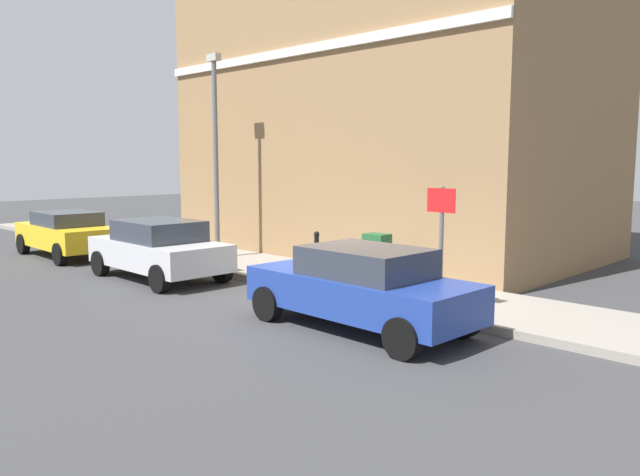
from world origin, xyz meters
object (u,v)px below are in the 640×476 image
at_px(car_blue, 361,286).
at_px(utility_cabinet, 377,261).
at_px(car_yellow, 67,233).
at_px(lamppost, 216,147).
at_px(bollard_near_cabinet, 317,251).
at_px(car_silver, 159,248).
at_px(street_sign, 441,230).

xyz_separation_m(car_blue, utility_cabinet, (2.65, 1.83, -0.07)).
height_order(car_yellow, lamppost, lamppost).
xyz_separation_m(utility_cabinet, bollard_near_cabinet, (0.10, 2.00, 0.02)).
relative_size(car_silver, lamppost, 0.71).
xyz_separation_m(utility_cabinet, lamppost, (-0.16, 5.77, 2.62)).
relative_size(bollard_near_cabinet, lamppost, 0.18).
xyz_separation_m(utility_cabinet, street_sign, (-1.09, -2.39, 0.98)).
relative_size(bollard_near_cabinet, street_sign, 0.45).
relative_size(street_sign, lamppost, 0.40).
height_order(street_sign, lamppost, lamppost).
bearing_deg(bollard_near_cabinet, car_blue, -125.70).
bearing_deg(street_sign, bollard_near_cabinet, 74.88).
xyz_separation_m(car_yellow, street_sign, (1.63, -12.37, 0.93)).
relative_size(car_yellow, utility_cabinet, 3.60).
distance_m(car_yellow, street_sign, 12.51).
distance_m(car_blue, bollard_near_cabinet, 4.72).
bearing_deg(car_blue, street_sign, -108.50).
bearing_deg(car_yellow, bollard_near_cabinet, -158.82).
distance_m(car_silver, bollard_near_cabinet, 3.90).
height_order(bollard_near_cabinet, lamppost, lamppost).
xyz_separation_m(car_silver, utility_cabinet, (2.67, -4.75, -0.09)).
height_order(car_blue, bollard_near_cabinet, car_blue).
relative_size(car_silver, bollard_near_cabinet, 3.91).
distance_m(car_blue, street_sign, 1.90).
bearing_deg(street_sign, car_yellow, 97.53).
bearing_deg(bollard_near_cabinet, car_yellow, 109.48).
distance_m(car_silver, car_yellow, 5.23).
distance_m(utility_cabinet, street_sign, 2.81).
height_order(car_yellow, street_sign, street_sign).
relative_size(utility_cabinet, bollard_near_cabinet, 1.11).
relative_size(car_yellow, street_sign, 1.80).
bearing_deg(car_silver, lamppost, -67.02).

